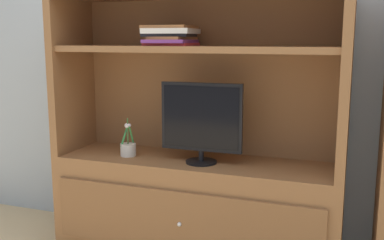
{
  "coord_description": "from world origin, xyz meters",
  "views": [
    {
      "loc": [
        0.88,
        -2.08,
        1.33
      ],
      "look_at": [
        0.0,
        0.35,
        0.87
      ],
      "focal_mm": 42.48,
      "sensor_mm": 36.0,
      "label": 1
    }
  ],
  "objects_px": {
    "media_console": "(195,177)",
    "potted_plant": "(128,148)",
    "tv_monitor": "(201,121)",
    "magazine_stack": "(171,35)"
  },
  "relations": [
    {
      "from": "tv_monitor",
      "to": "magazine_stack",
      "type": "bearing_deg",
      "value": 163.95
    },
    {
      "from": "potted_plant",
      "to": "tv_monitor",
      "type": "bearing_deg",
      "value": -0.12
    },
    {
      "from": "potted_plant",
      "to": "magazine_stack",
      "type": "distance_m",
      "value": 0.74
    },
    {
      "from": "potted_plant",
      "to": "media_console",
      "type": "bearing_deg",
      "value": 8.36
    },
    {
      "from": "media_console",
      "to": "potted_plant",
      "type": "relative_size",
      "value": 7.28
    },
    {
      "from": "media_console",
      "to": "potted_plant",
      "type": "distance_m",
      "value": 0.45
    },
    {
      "from": "tv_monitor",
      "to": "potted_plant",
      "type": "bearing_deg",
      "value": 179.88
    },
    {
      "from": "tv_monitor",
      "to": "potted_plant",
      "type": "relative_size",
      "value": 2.05
    },
    {
      "from": "tv_monitor",
      "to": "potted_plant",
      "type": "height_order",
      "value": "tv_monitor"
    },
    {
      "from": "potted_plant",
      "to": "magazine_stack",
      "type": "relative_size",
      "value": 0.66
    }
  ]
}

